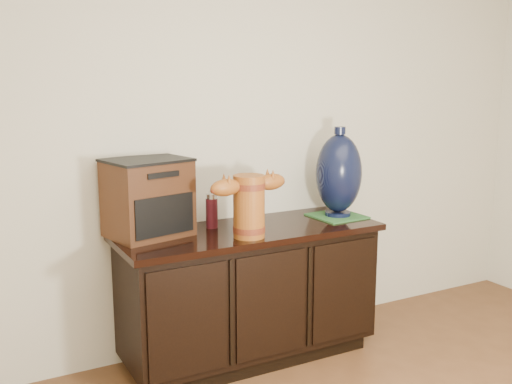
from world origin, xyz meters
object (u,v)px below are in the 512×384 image
spray_can (212,211)px  terracotta_vessel (249,202)px  lamp_base (339,174)px  tv_radio (148,198)px  sideboard (249,292)px

spray_can → terracotta_vessel: bearing=-71.5°
lamp_base → spray_can: size_ratio=2.74×
terracotta_vessel → spray_can: size_ratio=2.41×
tv_radio → spray_can: bearing=-13.8°
sideboard → terracotta_vessel: terracotta_vessel is taller
terracotta_vessel → spray_can: (-0.09, 0.27, -0.09)m
lamp_base → tv_radio: bearing=174.0°
tv_radio → lamp_base: lamp_base is taller
terracotta_vessel → tv_radio: (-0.45, 0.28, 0.02)m
sideboard → terracotta_vessel: (-0.08, -0.16, 0.55)m
terracotta_vessel → lamp_base: size_ratio=0.88×
terracotta_vessel → spray_can: terracotta_vessel is taller
sideboard → terracotta_vessel: 0.58m
tv_radio → lamp_base: (1.12, -0.12, 0.06)m
sideboard → tv_radio: bearing=167.2°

